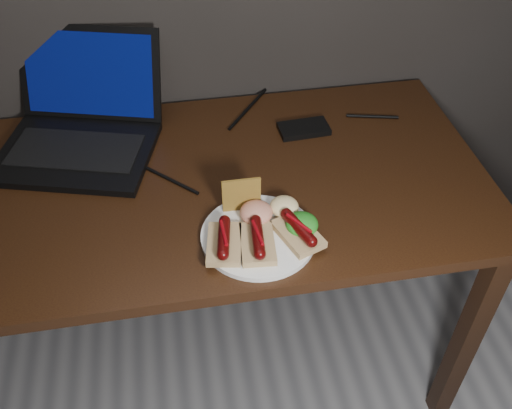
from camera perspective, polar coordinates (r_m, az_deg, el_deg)
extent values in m
cube|color=black|center=(1.38, -5.93, 1.85)|extent=(1.40, 0.70, 0.03)
cube|color=black|center=(1.63, 20.26, -12.59)|extent=(0.05, 0.05, 0.72)
cube|color=black|center=(1.97, 13.08, 1.42)|extent=(0.05, 0.05, 0.72)
cube|color=black|center=(1.50, -17.54, 4.94)|extent=(0.44, 0.37, 0.02)
cube|color=black|center=(1.49, -17.63, 5.25)|extent=(0.35, 0.23, 0.00)
cube|color=black|center=(1.57, -16.32, 12.53)|extent=(0.38, 0.19, 0.23)
cube|color=#080B57|center=(1.57, -16.32, 12.53)|extent=(0.34, 0.16, 0.20)
cube|color=black|center=(1.52, 4.80, 7.57)|extent=(0.13, 0.08, 0.02)
cylinder|color=black|center=(1.38, -8.70, 2.54)|extent=(0.13, 0.13, 0.01)
cylinder|color=black|center=(1.60, -0.80, 9.57)|extent=(0.14, 0.18, 0.01)
cylinder|color=black|center=(1.60, 11.56, 8.62)|extent=(0.14, 0.04, 0.01)
cylinder|color=black|center=(1.48, -24.26, 2.11)|extent=(0.03, 0.20, 0.01)
cylinder|color=silver|center=(1.22, 0.24, -3.15)|extent=(0.30, 0.30, 0.01)
cube|color=tan|center=(1.19, -3.20, -3.97)|extent=(0.09, 0.13, 0.02)
cylinder|color=#500705|center=(1.17, -3.24, -3.29)|extent=(0.04, 0.10, 0.02)
sphere|color=#500705|center=(1.14, -3.33, -5.02)|extent=(0.03, 0.02, 0.02)
sphere|color=#500705|center=(1.20, -3.15, -1.65)|extent=(0.03, 0.02, 0.02)
cylinder|color=maroon|center=(1.16, -3.26, -2.86)|extent=(0.01, 0.07, 0.01)
cube|color=tan|center=(1.18, 0.16, -3.94)|extent=(0.08, 0.12, 0.02)
cylinder|color=#500705|center=(1.17, 0.16, -3.26)|extent=(0.03, 0.10, 0.02)
sphere|color=#500705|center=(1.14, 0.38, -4.98)|extent=(0.02, 0.02, 0.02)
sphere|color=#500705|center=(1.20, -0.04, -1.63)|extent=(0.02, 0.02, 0.02)
cylinder|color=maroon|center=(1.16, 0.16, -2.83)|extent=(0.02, 0.07, 0.01)
cube|color=tan|center=(1.21, 4.23, -2.97)|extent=(0.11, 0.13, 0.02)
cylinder|color=#500705|center=(1.19, 4.28, -2.29)|extent=(0.06, 0.10, 0.02)
sphere|color=#500705|center=(1.17, 5.59, -3.71)|extent=(0.03, 0.02, 0.02)
sphere|color=#500705|center=(1.22, 3.04, -0.92)|extent=(0.03, 0.02, 0.02)
cylinder|color=maroon|center=(1.18, 4.31, -1.86)|extent=(0.04, 0.06, 0.01)
cube|color=#AC832F|center=(1.24, -1.46, 0.99)|extent=(0.09, 0.01, 0.08)
ellipsoid|color=#165B12|center=(1.21, 4.61, -1.98)|extent=(0.07, 0.07, 0.04)
ellipsoid|color=#AA1116|center=(1.23, 0.02, -0.81)|extent=(0.07, 0.07, 0.04)
ellipsoid|color=silver|center=(1.25, 2.83, -0.20)|extent=(0.06, 0.06, 0.04)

